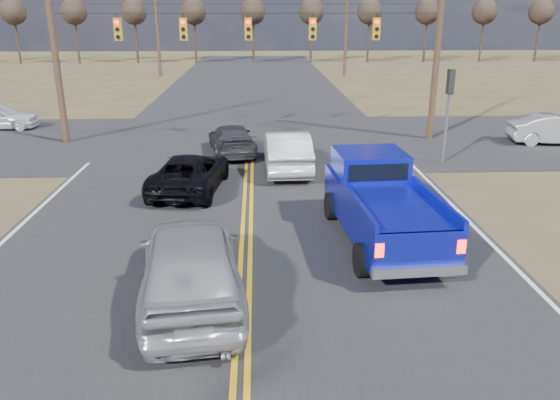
{
  "coord_description": "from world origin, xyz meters",
  "views": [
    {
      "loc": [
        0.36,
        -8.58,
        6.16
      ],
      "look_at": [
        0.92,
        4.73,
        1.5
      ],
      "focal_mm": 35.0,
      "sensor_mm": 36.0,
      "label": 1
    }
  ],
  "objects_px": {
    "silver_suv": "(191,263)",
    "black_suv": "(190,172)",
    "white_car_queue": "(287,150)",
    "pickup_truck": "(381,204)",
    "dgrey_car_queue": "(232,139)",
    "cross_car_east_near": "(555,130)"
  },
  "relations": [
    {
      "from": "silver_suv",
      "to": "white_car_queue",
      "type": "bearing_deg",
      "value": -111.66
    },
    {
      "from": "dgrey_car_queue",
      "to": "cross_car_east_near",
      "type": "relative_size",
      "value": 1.05
    },
    {
      "from": "white_car_queue",
      "to": "cross_car_east_near",
      "type": "height_order",
      "value": "white_car_queue"
    },
    {
      "from": "silver_suv",
      "to": "white_car_queue",
      "type": "height_order",
      "value": "silver_suv"
    },
    {
      "from": "pickup_truck",
      "to": "dgrey_car_queue",
      "type": "relative_size",
      "value": 1.36
    },
    {
      "from": "silver_suv",
      "to": "cross_car_east_near",
      "type": "bearing_deg",
      "value": -145.05
    },
    {
      "from": "silver_suv",
      "to": "black_suv",
      "type": "height_order",
      "value": "silver_suv"
    },
    {
      "from": "silver_suv",
      "to": "dgrey_car_queue",
      "type": "distance_m",
      "value": 13.22
    },
    {
      "from": "black_suv",
      "to": "cross_car_east_near",
      "type": "height_order",
      "value": "cross_car_east_near"
    },
    {
      "from": "dgrey_car_queue",
      "to": "pickup_truck",
      "type": "bearing_deg",
      "value": 105.1
    },
    {
      "from": "black_suv",
      "to": "cross_car_east_near",
      "type": "distance_m",
      "value": 17.95
    },
    {
      "from": "black_suv",
      "to": "white_car_queue",
      "type": "bearing_deg",
      "value": -137.97
    },
    {
      "from": "pickup_truck",
      "to": "silver_suv",
      "type": "distance_m",
      "value": 5.86
    },
    {
      "from": "silver_suv",
      "to": "black_suv",
      "type": "bearing_deg",
      "value": -90.65
    },
    {
      "from": "silver_suv",
      "to": "cross_car_east_near",
      "type": "xyz_separation_m",
      "value": [
        15.82,
        14.39,
        -0.23
      ]
    },
    {
      "from": "pickup_truck",
      "to": "black_suv",
      "type": "distance_m",
      "value": 7.51
    },
    {
      "from": "cross_car_east_near",
      "to": "silver_suv",
      "type": "bearing_deg",
      "value": 139.58
    },
    {
      "from": "cross_car_east_near",
      "to": "white_car_queue",
      "type": "bearing_deg",
      "value": 113.99
    },
    {
      "from": "silver_suv",
      "to": "black_suv",
      "type": "distance_m",
      "value": 8.0
    },
    {
      "from": "pickup_truck",
      "to": "black_suv",
      "type": "height_order",
      "value": "pickup_truck"
    },
    {
      "from": "white_car_queue",
      "to": "cross_car_east_near",
      "type": "relative_size",
      "value": 1.15
    },
    {
      "from": "black_suv",
      "to": "pickup_truck",
      "type": "bearing_deg",
      "value": 148.21
    }
  ]
}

